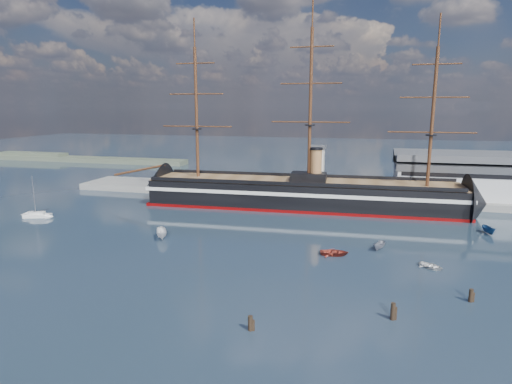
# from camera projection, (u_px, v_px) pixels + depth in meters

# --- Properties ---
(ground) EXTENTS (600.00, 600.00, 0.00)m
(ground) POSITION_uv_depth(u_px,v_px,m) (289.00, 225.00, 105.95)
(ground) COLOR #1B2D38
(ground) RESTS_ON ground
(quay) EXTENTS (180.00, 18.00, 2.00)m
(quay) POSITION_uv_depth(u_px,v_px,m) (339.00, 198.00, 137.67)
(quay) COLOR slate
(quay) RESTS_ON ground
(warehouse) EXTENTS (63.00, 21.00, 11.60)m
(warehouse) POSITION_uv_depth(u_px,v_px,m) (504.00, 177.00, 128.11)
(warehouse) COLOR #B7BABC
(warehouse) RESTS_ON ground
(quay_tower) EXTENTS (5.00, 5.00, 15.00)m
(quay_tower) POSITION_uv_depth(u_px,v_px,m) (317.00, 168.00, 134.62)
(quay_tower) COLOR silver
(quay_tower) RESTS_ON ground
(shoreline) EXTENTS (120.00, 10.00, 4.00)m
(shoreline) POSITION_uv_depth(u_px,v_px,m) (65.00, 158.00, 230.00)
(shoreline) COLOR #3F4C38
(shoreline) RESTS_ON ground
(warship) EXTENTS (113.18, 19.72, 53.94)m
(warship) POSITION_uv_depth(u_px,v_px,m) (295.00, 193.00, 124.56)
(warship) COLOR black
(warship) RESTS_ON ground
(sailboat) EXTENTS (7.27, 3.98, 11.16)m
(sailboat) POSITION_uv_depth(u_px,v_px,m) (37.00, 215.00, 113.16)
(sailboat) COLOR silver
(sailboat) RESTS_ON ground
(motorboat_a) EXTENTS (7.19, 5.55, 2.74)m
(motorboat_a) POSITION_uv_depth(u_px,v_px,m) (162.00, 239.00, 95.16)
(motorboat_a) COLOR white
(motorboat_a) RESTS_ON ground
(motorboat_b) EXTENTS (1.92, 3.69, 1.64)m
(motorboat_b) POSITION_uv_depth(u_px,v_px,m) (334.00, 255.00, 84.58)
(motorboat_b) COLOR #9A3528
(motorboat_b) RESTS_ON ground
(motorboat_c) EXTENTS (5.25, 3.66, 1.98)m
(motorboat_c) POSITION_uv_depth(u_px,v_px,m) (379.00, 250.00, 87.80)
(motorboat_c) COLOR slate
(motorboat_c) RESTS_ON ground
(motorboat_e) EXTENTS (2.49, 2.89, 1.29)m
(motorboat_e) POSITION_uv_depth(u_px,v_px,m) (431.00, 268.00, 77.73)
(motorboat_e) COLOR silver
(motorboat_e) RESTS_ON ground
(motorboat_f) EXTENTS (5.86, 3.29, 2.21)m
(motorboat_f) POSITION_uv_depth(u_px,v_px,m) (488.00, 234.00, 98.61)
(motorboat_f) COLOR navy
(motorboat_f) RESTS_ON ground
(piling_near_mid) EXTENTS (0.64, 0.64, 2.77)m
(piling_near_mid) POSITION_uv_depth(u_px,v_px,m) (250.00, 330.00, 56.20)
(piling_near_mid) COLOR black
(piling_near_mid) RESTS_ON ground
(piling_near_right) EXTENTS (0.64, 0.64, 3.17)m
(piling_near_right) POSITION_uv_depth(u_px,v_px,m) (392.00, 320.00, 59.05)
(piling_near_right) COLOR black
(piling_near_right) RESTS_ON ground
(piling_far_right) EXTENTS (0.64, 0.64, 2.75)m
(piling_far_right) POSITION_uv_depth(u_px,v_px,m) (470.00, 302.00, 64.44)
(piling_far_right) COLOR black
(piling_far_right) RESTS_ON ground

